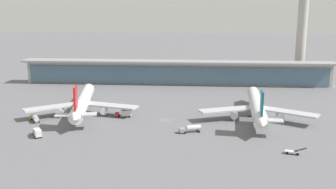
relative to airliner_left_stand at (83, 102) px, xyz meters
name	(u,v)px	position (x,y,z in m)	size (l,w,h in m)	color
ground_plane	(165,120)	(38.73, -7.20, -5.57)	(1200.00, 1200.00, 0.00)	slate
airliner_left_stand	(83,102)	(0.00, 0.00, 0.00)	(50.21, 66.08, 17.68)	white
airliner_centre_stand	(257,106)	(78.64, -1.68, 0.00)	(50.93, 66.43, 17.68)	white
service_truck_near_nose_red	(124,113)	(20.00, -3.76, -3.88)	(7.47, 2.94, 3.10)	#B21E1E
service_truck_under_wing_yellow	(35,118)	(-17.15, -13.74, -3.86)	(6.68, 8.39, 2.95)	yellow
service_truck_mid_apron_white	(293,152)	(84.79, -44.11, -4.76)	(6.92, 3.03, 2.70)	silver
service_truck_by_tail_grey	(191,128)	(50.21, -23.58, -3.86)	(8.87, 4.89, 2.95)	gray
service_truck_on_taxiway_grey	(37,132)	(-8.04, -33.05, -3.88)	(5.93, 7.36, 3.10)	gray
terminal_building	(176,72)	(38.73, 74.50, 2.30)	(196.38, 12.80, 15.20)	#B2ADA3
control_tower	(302,22)	(120.17, 93.87, 33.55)	(12.00, 12.00, 71.73)	#B2ADA3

